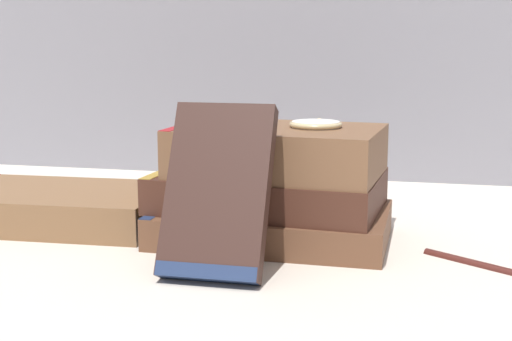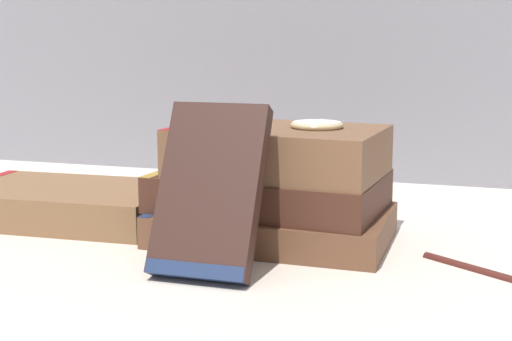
{
  "view_description": "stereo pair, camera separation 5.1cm",
  "coord_description": "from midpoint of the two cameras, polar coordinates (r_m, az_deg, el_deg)",
  "views": [
    {
      "loc": [
        0.19,
        -0.63,
        0.2
      ],
      "look_at": [
        0.04,
        0.03,
        0.07
      ],
      "focal_mm": 50.0,
      "sensor_mm": 36.0,
      "label": 1
    },
    {
      "loc": [
        0.24,
        -0.61,
        0.2
      ],
      "look_at": [
        0.04,
        0.03,
        0.07
      ],
      "focal_mm": 50.0,
      "sensor_mm": 36.0,
      "label": 2
    }
  ],
  "objects": [
    {
      "name": "ground_plane",
      "position": [
        0.69,
        -1.87,
        -6.26
      ],
      "size": [
        3.0,
        3.0,
        0.0
      ],
      "primitive_type": "plane",
      "color": "beige"
    },
    {
      "name": "book_flat_bottom",
      "position": [
        0.71,
        3.01,
        -4.33
      ],
      "size": [
        0.23,
        0.15,
        0.03
      ],
      "rotation": [
        0.0,
        0.0,
        -0.02
      ],
      "color": "brown",
      "rests_on": "ground_plane"
    },
    {
      "name": "book_flat_middle",
      "position": [
        0.71,
        2.76,
        -1.59
      ],
      "size": [
        0.23,
        0.16,
        0.04
      ],
      "rotation": [
        0.0,
        0.0,
        -0.08
      ],
      "color": "#422319",
      "rests_on": "book_flat_bottom"
    },
    {
      "name": "book_flat_top",
      "position": [
        0.7,
        3.53,
        1.59
      ],
      "size": [
        0.21,
        0.15,
        0.05
      ],
      "rotation": [
        0.0,
        0.0,
        -0.09
      ],
      "color": "brown",
      "rests_on": "book_flat_middle"
    },
    {
      "name": "book_side_left",
      "position": [
        0.81,
        -13.59,
        -2.56
      ],
      "size": [
        0.24,
        0.15,
        0.04
      ],
      "rotation": [
        0.0,
        0.0,
        0.04
      ],
      "color": "brown",
      "rests_on": "ground_plane"
    },
    {
      "name": "book_leaning_front",
      "position": [
        0.6,
        -1.35,
        -2.07
      ],
      "size": [
        0.09,
        0.09,
        0.14
      ],
      "rotation": [
        -0.47,
        0.0,
        0.0
      ],
      "color": "#331E19",
      "rests_on": "ground_plane"
    },
    {
      "name": "pocket_watch",
      "position": [
        0.69,
        6.99,
        3.64
      ],
      "size": [
        0.05,
        0.05,
        0.01
      ],
      "color": "white",
      "rests_on": "book_flat_top"
    },
    {
      "name": "reading_glasses",
      "position": [
        0.85,
        4.02,
        -2.84
      ],
      "size": [
        0.12,
        0.07,
        0.0
      ],
      "rotation": [
        0.0,
        0.0,
        0.16
      ],
      "color": "#4C3828",
      "rests_on": "ground_plane"
    },
    {
      "name": "fountain_pen",
      "position": [
        0.65,
        20.62,
        -7.45
      ],
      "size": [
        0.12,
        0.09,
        0.01
      ],
      "rotation": [
        0.0,
        0.0,
        -0.59
      ],
      "color": "#471E19",
      "rests_on": "ground_plane"
    }
  ]
}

